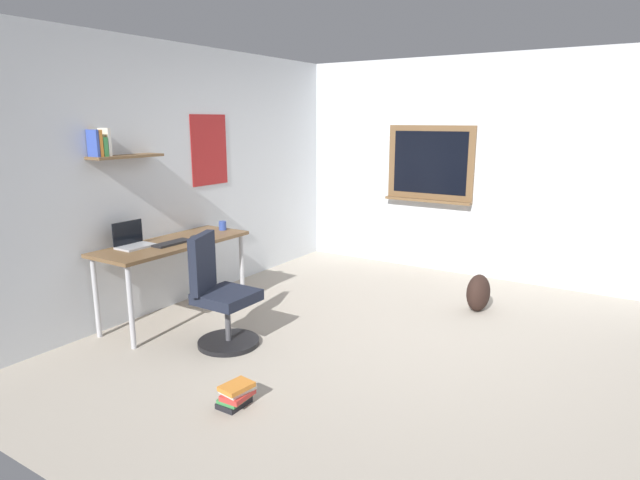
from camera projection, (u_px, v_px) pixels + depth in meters
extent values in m
plane|color=#ADA393|center=(400.00, 345.00, 4.49)|extent=(5.20, 5.20, 0.00)
cube|color=silver|center=(187.00, 176.00, 5.49)|extent=(5.00, 0.10, 2.60)
cube|color=brown|center=(126.00, 156.00, 4.66)|extent=(0.68, 0.20, 0.02)
cube|color=#A51E1E|center=(209.00, 150.00, 5.64)|extent=(0.52, 0.01, 0.74)
cube|color=#3851B2|center=(93.00, 143.00, 4.40)|extent=(0.02, 0.14, 0.22)
cube|color=orange|center=(96.00, 143.00, 4.43)|extent=(0.03, 0.14, 0.22)
cube|color=#3D934C|center=(101.00, 147.00, 4.47)|extent=(0.04, 0.14, 0.16)
cube|color=silver|center=(105.00, 142.00, 4.50)|extent=(0.03, 0.14, 0.24)
cube|color=silver|center=(490.00, 169.00, 6.21)|extent=(0.10, 5.00, 2.60)
cube|color=brown|center=(430.00, 163.00, 6.53)|extent=(0.04, 1.10, 0.90)
cube|color=black|center=(430.00, 163.00, 6.51)|extent=(0.01, 0.94, 0.76)
cube|color=brown|center=(427.00, 200.00, 6.59)|extent=(0.12, 1.10, 0.03)
cube|color=brown|center=(173.00, 243.00, 4.95)|extent=(1.50, 0.58, 0.03)
cylinder|color=#B7B7BC|center=(131.00, 307.00, 4.35)|extent=(0.04, 0.04, 0.72)
cylinder|color=#B7B7BC|center=(242.00, 269.00, 5.48)|extent=(0.04, 0.04, 0.72)
cylinder|color=#B7B7BC|center=(96.00, 298.00, 4.59)|extent=(0.04, 0.04, 0.72)
cylinder|color=#B7B7BC|center=(209.00, 262.00, 5.73)|extent=(0.04, 0.04, 0.72)
cylinder|color=black|center=(229.00, 342.00, 4.50)|extent=(0.52, 0.52, 0.04)
cylinder|color=#4C4C51|center=(228.00, 321.00, 4.46)|extent=(0.05, 0.05, 0.34)
cube|color=#1E2333|center=(227.00, 297.00, 4.41)|extent=(0.44, 0.44, 0.09)
cube|color=#1E2333|center=(203.00, 263.00, 4.38)|extent=(0.40, 0.21, 0.48)
cube|color=#ADAFB5|center=(136.00, 246.00, 4.72)|extent=(0.31, 0.21, 0.02)
cube|color=black|center=(128.00, 233.00, 4.75)|extent=(0.31, 0.01, 0.21)
cube|color=black|center=(172.00, 243.00, 4.85)|extent=(0.37, 0.13, 0.02)
ellipsoid|color=#262628|center=(194.00, 237.00, 5.08)|extent=(0.10, 0.06, 0.03)
cylinder|color=#334CA5|center=(223.00, 226.00, 5.46)|extent=(0.08, 0.08, 0.09)
ellipsoid|color=black|center=(478.00, 293.00, 5.26)|extent=(0.32, 0.22, 0.37)
cube|color=black|center=(234.00, 403.00, 3.54)|extent=(0.21, 0.15, 0.04)
cube|color=#3D934C|center=(235.00, 398.00, 3.54)|extent=(0.22, 0.16, 0.02)
cube|color=#C63833|center=(238.00, 395.00, 3.52)|extent=(0.22, 0.16, 0.04)
cube|color=silver|center=(238.00, 389.00, 3.53)|extent=(0.23, 0.18, 0.03)
cube|color=orange|center=(237.00, 387.00, 3.50)|extent=(0.23, 0.18, 0.03)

